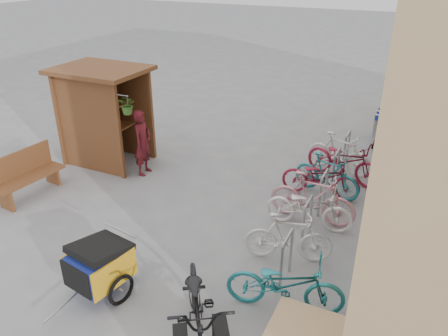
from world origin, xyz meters
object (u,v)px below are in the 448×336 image
at_px(kiosk, 100,102).
at_px(person_kiosk, 143,143).
at_px(bike_1, 288,237).
at_px(bike_7, 339,153).
at_px(cargo_bike, 199,316).
at_px(bike_6, 344,160).
at_px(bench, 25,174).
at_px(shopping_carts, 387,122).
at_px(bike_2, 309,207).
at_px(bike_0, 285,284).
at_px(bike_4, 321,177).
at_px(child_trailer, 99,264).
at_px(bike_5, 327,175).
at_px(bike_3, 313,198).

relative_size(kiosk, person_kiosk, 1.57).
relative_size(bike_1, bike_7, 0.94).
bearing_deg(cargo_bike, kiosk, 106.59).
bearing_deg(bike_6, bike_1, -167.17).
bearing_deg(bench, shopping_carts, 49.94).
xyz_separation_m(kiosk, cargo_bike, (4.96, -4.25, -0.98)).
relative_size(bike_2, bike_6, 0.89).
height_order(shopping_carts, bike_6, shopping_carts).
distance_m(person_kiosk, bike_7, 4.70).
distance_m(shopping_carts, bike_0, 7.47).
bearing_deg(bike_4, bike_2, 179.12).
height_order(bench, shopping_carts, shopping_carts).
bearing_deg(shopping_carts, bench, -135.50).
xyz_separation_m(bench, child_trailer, (3.46, -1.74, -0.00)).
bearing_deg(cargo_bike, bike_4, 52.14).
distance_m(child_trailer, bike_6, 6.04).
relative_size(bike_0, bike_2, 1.05).
bearing_deg(bike_2, cargo_bike, 166.83).
height_order(child_trailer, bike_5, bike_5).
relative_size(bike_2, bike_3, 0.97).
height_order(cargo_bike, bike_0, cargo_bike).
height_order(bike_0, bike_4, bike_0).
bearing_deg(bike_3, bike_6, -4.18).
height_order(bike_4, bike_7, bike_7).
distance_m(person_kiosk, bike_2, 4.25).
xyz_separation_m(person_kiosk, bike_5, (4.20, 0.84, -0.33)).
bearing_deg(bike_5, child_trailer, 166.84).
relative_size(kiosk, bench, 1.52).
xyz_separation_m(bike_3, bike_7, (0.01, 2.43, -0.03)).
distance_m(bench, shopping_carts, 9.37).
bearing_deg(bike_0, bike_3, -6.79).
bearing_deg(bike_6, bike_5, -175.76).
xyz_separation_m(bike_1, bike_3, (0.05, 1.39, 0.06)).
distance_m(bike_2, bike_7, 2.67).
bearing_deg(bench, bike_0, -2.73).
distance_m(child_trailer, bike_0, 2.83).
xyz_separation_m(bike_3, bike_5, (0.00, 1.20, -0.05)).
bearing_deg(bike_7, bike_2, -168.33).
bearing_deg(bike_3, cargo_bike, 173.30).
height_order(kiosk, bike_5, kiosk).
bearing_deg(bike_5, bike_0, -161.10).
bearing_deg(person_kiosk, cargo_bike, -143.55).
distance_m(cargo_bike, bike_7, 6.17).
distance_m(bike_0, bike_4, 3.61).
distance_m(bike_0, bike_1, 1.18).
xyz_separation_m(bench, bike_5, (5.89, 2.84, -0.05)).
xyz_separation_m(person_kiosk, bike_0, (4.47, -2.88, -0.34)).
bearing_deg(kiosk, shopping_carts, 34.94).
distance_m(shopping_carts, person_kiosk, 6.77).
bearing_deg(child_trailer, bike_7, 77.24).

